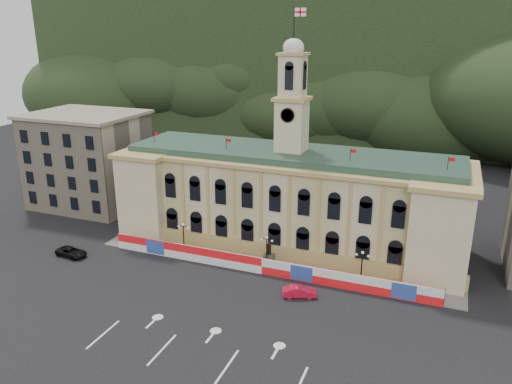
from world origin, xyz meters
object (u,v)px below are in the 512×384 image
at_px(lamp_center, 267,249).
at_px(red_sedan, 300,292).
at_px(statue, 269,258).
at_px(black_suv, 71,252).

xyz_separation_m(lamp_center, red_sedan, (6.98, -6.25, -2.32)).
height_order(statue, lamp_center, lamp_center).
bearing_deg(lamp_center, black_suv, -166.09).
height_order(statue, black_suv, statue).
height_order(lamp_center, red_sedan, lamp_center).
distance_m(statue, red_sedan, 10.07).
bearing_deg(black_suv, red_sedan, -83.20).
bearing_deg(lamp_center, statue, 90.00).
bearing_deg(statue, lamp_center, -90.00).
height_order(red_sedan, black_suv, red_sedan).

